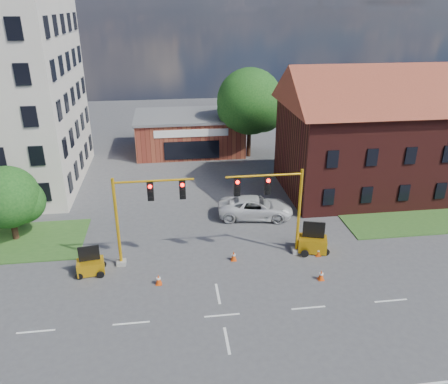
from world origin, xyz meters
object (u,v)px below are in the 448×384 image
at_px(trailer_east, 313,243).
at_px(pickup_white, 255,207).
at_px(signal_mast_west, 142,210).
at_px(signal_mast_east, 276,203).
at_px(trailer_west, 91,265).

height_order(trailer_east, pickup_white, trailer_east).
xyz_separation_m(signal_mast_west, trailer_east, (11.50, -0.01, -3.23)).
xyz_separation_m(signal_mast_west, pickup_white, (8.60, 5.80, -3.08)).
distance_m(signal_mast_east, pickup_white, 6.57).
distance_m(signal_mast_east, trailer_west, 12.66).
distance_m(trailer_east, pickup_white, 6.50).
bearing_deg(signal_mast_west, trailer_west, -167.25).
relative_size(signal_mast_east, pickup_white, 1.03).
bearing_deg(pickup_white, signal_mast_east, -170.28).
bearing_deg(trailer_west, signal_mast_east, -4.57).
relative_size(signal_mast_west, pickup_white, 1.03).
distance_m(trailer_west, pickup_white, 13.76).
xyz_separation_m(signal_mast_west, trailer_west, (-3.48, -0.79, -3.32)).
bearing_deg(trailer_east, trailer_west, -160.08).
height_order(trailer_west, pickup_white, trailer_west).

